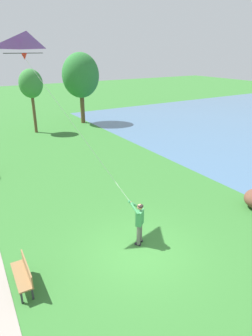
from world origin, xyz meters
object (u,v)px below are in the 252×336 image
object	(u,v)px
person_kite_flyer	(139,220)
tree_treeline_center	(81,76)
park_bench_near_walkway	(24,273)
tree_behind_path	(31,84)
flying_kite	(28,47)

from	to	relation	value
person_kite_flyer	tree_treeline_center	xyz separation A→B (m)	(6.48, 20.23, 3.63)
park_bench_near_walkway	person_kite_flyer	bearing A→B (deg)	-0.01
tree_treeline_center	person_kite_flyer	bearing A→B (deg)	-107.75
tree_behind_path	flying_kite	bearing A→B (deg)	-103.75
tree_behind_path	tree_treeline_center	distance (m)	5.45
person_kite_flyer	tree_behind_path	size ratio (longest dim) A/B	0.33
person_kite_flyer	tree_treeline_center	bearing A→B (deg)	72.25
tree_behind_path	tree_treeline_center	size ratio (longest dim) A/B	0.81
flying_kite	tree_treeline_center	xyz separation A→B (m)	(9.12, 17.17, -2.45)
person_kite_flyer	flying_kite	distance (m)	7.31
park_bench_near_walkway	tree_treeline_center	xyz separation A→B (m)	(10.84, 20.23, 4.17)
flying_kite	tree_treeline_center	size ratio (longest dim) A/B	0.84
flying_kite	tree_behind_path	bearing A→B (deg)	76.25
flying_kite	tree_behind_path	distance (m)	16.52
person_kite_flyer	flying_kite	xyz separation A→B (m)	(-2.65, 3.06, 6.08)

